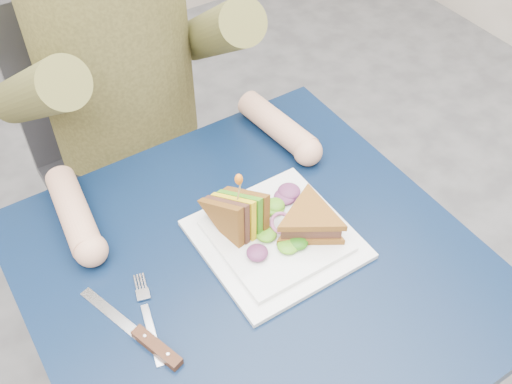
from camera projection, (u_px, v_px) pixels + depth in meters
table at (256, 292)px, 1.10m from camera, size 0.75×0.75×0.73m
chair at (120, 139)px, 1.56m from camera, size 0.42×0.40×0.93m
diner at (113, 32)px, 1.22m from camera, size 0.54×0.59×0.74m
plate at (276, 238)px, 1.07m from camera, size 0.26×0.26×0.02m
sandwich_flat at (310, 221)px, 1.05m from camera, size 0.19×0.19×0.05m
sandwich_upright at (240, 216)px, 1.05m from camera, size 0.09×0.15×0.15m
fork at (149, 320)px, 0.97m from camera, size 0.06×0.18×0.01m
knife at (148, 341)px, 0.94m from camera, size 0.09×0.22×0.02m
toothpick at (239, 191)px, 1.00m from camera, size 0.01×0.01×0.06m
toothpick_frill at (239, 179)px, 0.98m from camera, size 0.01×0.01×0.02m
lettuce_spill at (275, 225)px, 1.07m from camera, size 0.15×0.13×0.02m
onion_ring at (281, 223)px, 1.06m from camera, size 0.04×0.04×0.02m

